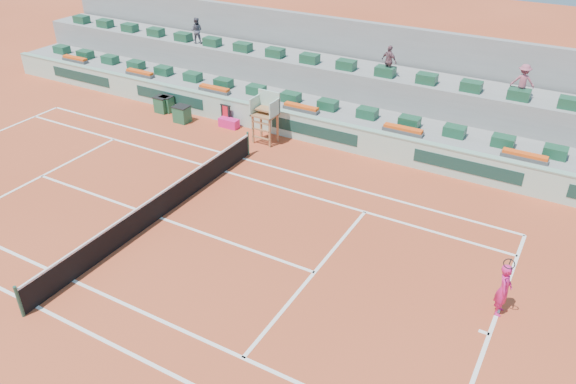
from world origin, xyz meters
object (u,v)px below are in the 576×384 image
object	(u,v)px
drink_cooler_a	(182,114)
tennis_player	(504,289)
umpire_chair	(266,111)
player_bag	(229,123)

from	to	relation	value
drink_cooler_a	tennis_player	distance (m)	17.91
umpire_chair	tennis_player	bearing A→B (deg)	-28.46
player_bag	tennis_player	distance (m)	15.94
player_bag	umpire_chair	distance (m)	2.83
umpire_chair	drink_cooler_a	distance (m)	5.00
player_bag	drink_cooler_a	world-z (taller)	drink_cooler_a
player_bag	tennis_player	bearing A→B (deg)	-25.70
player_bag	tennis_player	world-z (taller)	tennis_player
umpire_chair	tennis_player	xyz separation A→B (m)	(11.90, -6.45, -0.68)
player_bag	umpire_chair	world-z (taller)	umpire_chair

